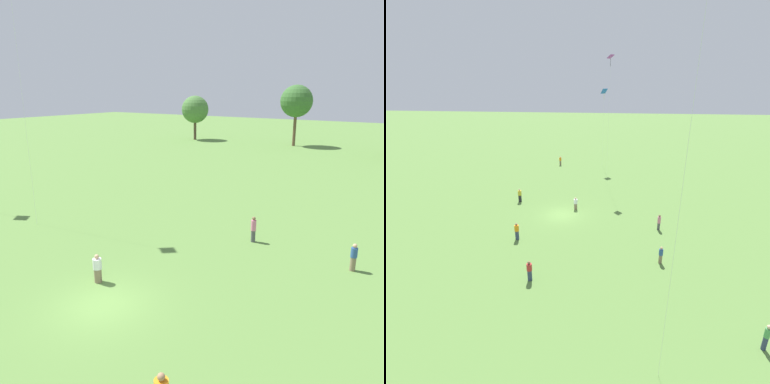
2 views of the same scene
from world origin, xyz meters
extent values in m
plane|color=#5B843D|center=(0.00, 0.00, 0.00)|extent=(240.00, 240.00, 0.00)
cylinder|color=brown|center=(-30.50, 53.98, 2.03)|extent=(0.55, 0.55, 4.06)
sphere|color=#477538|center=(-30.50, 53.98, 6.09)|extent=(5.43, 5.43, 5.43)
cylinder|color=brown|center=(-10.53, 56.44, 2.92)|extent=(0.53, 0.53, 5.83)
sphere|color=#38662D|center=(-10.53, 56.44, 7.96)|extent=(5.68, 5.68, 5.68)
cylinder|color=#847056|center=(8.95, 10.24, 0.40)|extent=(0.35, 0.35, 0.81)
cylinder|color=#2D5193|center=(8.95, 10.24, 1.09)|extent=(0.42, 0.42, 0.56)
sphere|color=tan|center=(8.95, 10.24, 1.49)|extent=(0.24, 0.24, 0.24)
sphere|color=#A87A56|center=(6.32, -3.54, 1.69)|extent=(0.24, 0.24, 0.24)
cylinder|color=#4C4C51|center=(2.57, 10.95, 0.40)|extent=(0.38, 0.38, 0.80)
cylinder|color=pink|center=(2.57, 10.95, 1.16)|extent=(0.44, 0.44, 0.72)
sphere|color=brown|center=(2.57, 10.95, 1.63)|extent=(0.24, 0.24, 0.24)
cylinder|color=#847056|center=(-1.87, 1.42, 0.38)|extent=(0.49, 0.49, 0.76)
cylinder|color=white|center=(-1.87, 1.42, 1.04)|extent=(0.57, 0.57, 0.57)
sphere|color=tan|center=(-1.87, 1.42, 1.44)|extent=(0.24, 0.24, 0.24)
cylinder|color=silver|center=(-12.44, 4.97, 9.08)|extent=(0.01, 0.01, 18.16)
camera|label=1|loc=(12.14, -10.58, 9.72)|focal=35.00mm
camera|label=2|loc=(32.19, 5.61, 15.12)|focal=28.00mm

